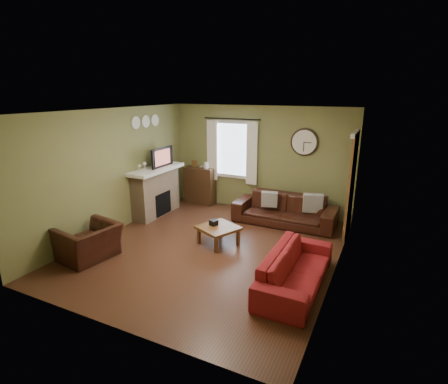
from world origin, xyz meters
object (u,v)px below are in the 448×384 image
at_px(armchair, 89,242).
at_px(coffee_table, 218,235).
at_px(sofa_brown, 285,210).
at_px(bookshelf, 200,185).
at_px(sofa_red, 296,269).

relative_size(armchair, coffee_table, 1.40).
bearing_deg(armchair, coffee_table, 139.28).
bearing_deg(sofa_brown, bookshelf, 168.80).
bearing_deg(armchair, sofa_red, 109.81).
xyz_separation_m(bookshelf, coffee_table, (1.64, -2.14, -0.31)).
bearing_deg(sofa_brown, sofa_red, -69.87).
distance_m(sofa_brown, coffee_table, 1.86).
height_order(sofa_red, armchair, armchair).
height_order(bookshelf, armchair, bookshelf).
xyz_separation_m(sofa_red, armchair, (-3.60, -0.70, 0.02)).
distance_m(bookshelf, armchair, 3.71).
relative_size(sofa_red, coffee_table, 2.88).
xyz_separation_m(bookshelf, sofa_red, (3.41, -3.00, -0.20)).
xyz_separation_m(sofa_brown, sofa_red, (0.92, -2.51, -0.04)).
bearing_deg(coffee_table, sofa_brown, 62.60).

